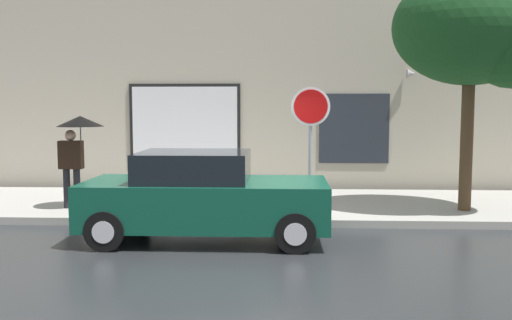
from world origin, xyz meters
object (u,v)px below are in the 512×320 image
object	(u,v)px
parked_car	(204,197)
stop_sign	(311,125)
fire_hydrant	(169,193)
pedestrian_with_umbrella	(77,136)
street_tree	(479,31)

from	to	relation	value
parked_car	stop_sign	xyz separation A→B (m)	(1.88, 1.64, 1.18)
fire_hydrant	pedestrian_with_umbrella	distance (m)	2.27
parked_car	pedestrian_with_umbrella	bearing A→B (deg)	144.90
fire_hydrant	street_tree	distance (m)	6.99
parked_car	street_tree	xyz separation A→B (m)	(5.21, 2.09, 3.02)
parked_car	pedestrian_with_umbrella	size ratio (longest dim) A/B	2.12
stop_sign	fire_hydrant	bearing A→B (deg)	174.71
fire_hydrant	pedestrian_with_umbrella	bearing A→B (deg)	175.68
stop_sign	pedestrian_with_umbrella	bearing A→B (deg)	175.10
parked_car	street_tree	world-z (taller)	street_tree
pedestrian_with_umbrella	street_tree	size ratio (longest dim) A/B	0.40
street_tree	pedestrian_with_umbrella	bearing A→B (deg)	-179.70
parked_car	pedestrian_with_umbrella	distance (m)	3.69
stop_sign	street_tree	bearing A→B (deg)	7.74
parked_car	fire_hydrant	size ratio (longest dim) A/B	5.73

